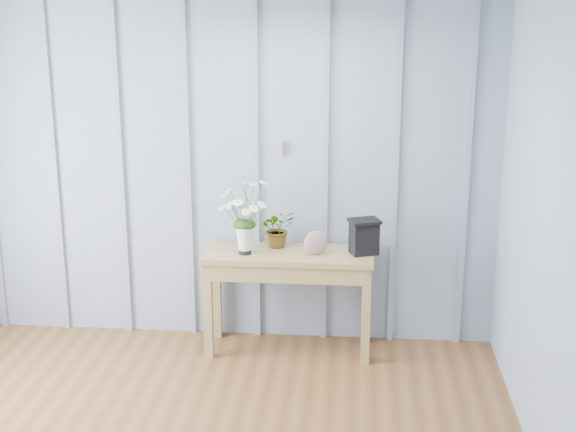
# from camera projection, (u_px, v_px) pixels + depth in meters

# --- Properties ---
(room_shell) EXTENTS (4.00, 4.50, 2.50)m
(room_shell) POSITION_uv_depth(u_px,v_px,m) (179.00, 96.00, 4.35)
(room_shell) COLOR #8B9BB1
(room_shell) RESTS_ON ground
(sideboard) EXTENTS (1.20, 0.45, 0.75)m
(sideboard) POSITION_uv_depth(u_px,v_px,m) (289.00, 267.00, 5.71)
(sideboard) COLOR olive
(sideboard) RESTS_ON ground
(daisy_vase) EXTENTS (0.39, 0.30, 0.56)m
(daisy_vase) POSITION_uv_depth(u_px,v_px,m) (244.00, 206.00, 5.55)
(daisy_vase) COLOR black
(daisy_vase) RESTS_ON sideboard
(spider_plant) EXTENTS (0.31, 0.29, 0.27)m
(spider_plant) POSITION_uv_depth(u_px,v_px,m) (278.00, 228.00, 5.77)
(spider_plant) COLOR #1A3E10
(spider_plant) RESTS_ON sideboard
(felt_disc_vessel) EXTENTS (0.18, 0.12, 0.18)m
(felt_disc_vessel) POSITION_uv_depth(u_px,v_px,m) (316.00, 243.00, 5.59)
(felt_disc_vessel) COLOR #894250
(felt_disc_vessel) RESTS_ON sideboard
(carved_box) EXTENTS (0.25, 0.22, 0.25)m
(carved_box) POSITION_uv_depth(u_px,v_px,m) (364.00, 236.00, 5.61)
(carved_box) COLOR black
(carved_box) RESTS_ON sideboard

